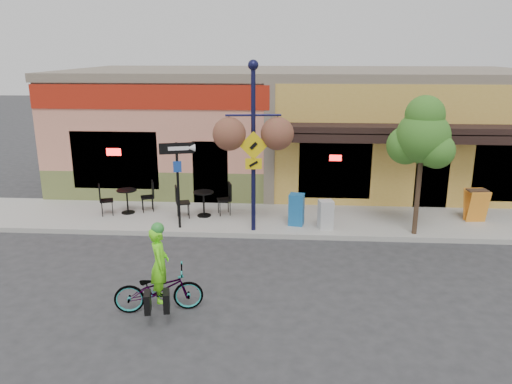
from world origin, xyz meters
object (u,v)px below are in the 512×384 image
building (298,126)px  bicycle (159,289)px  newspaper_box_grey (326,215)px  cyclist_rider (160,276)px  one_way_sign (178,186)px  lamp_post (253,148)px  newspaper_box_blue (296,209)px  street_tree (420,166)px

building → bicycle: size_ratio=9.97×
newspaper_box_grey → bicycle: bearing=-141.3°
cyclist_rider → one_way_sign: size_ratio=0.62×
bicycle → building: bearing=-26.9°
cyclist_rider → newspaper_box_grey: 6.08m
cyclist_rider → bicycle: bearing=78.0°
bicycle → cyclist_rider: bearing=-102.0°
one_way_sign → building: bearing=46.2°
lamp_post → one_way_sign: size_ratio=1.89×
bicycle → lamp_post: bearing=-31.7°
building → newspaper_box_blue: 6.35m
newspaper_box_grey → street_tree: 2.99m
cyclist_rider → street_tree: (6.24, 4.57, 1.35)m
building → street_tree: 7.44m
one_way_sign → newspaper_box_blue: 3.59m
cyclist_rider → newspaper_box_blue: size_ratio=1.66×
newspaper_box_grey → street_tree: street_tree is taller
newspaper_box_grey → newspaper_box_blue: bearing=148.6°
building → cyclist_rider: size_ratio=11.44×
lamp_post → newspaper_box_blue: size_ratio=5.06×
cyclist_rider → newspaper_box_grey: bearing=-49.5°
building → one_way_sign: size_ratio=7.09×
street_tree → newspaper_box_blue: bearing=171.2°
bicycle → lamp_post: lamp_post is taller
newspaper_box_blue → newspaper_box_grey: (0.86, -0.28, -0.05)m
bicycle → newspaper_box_blue: size_ratio=1.90×
newspaper_box_blue → newspaper_box_grey: newspaper_box_blue is taller
newspaper_box_blue → street_tree: bearing=1.6°
newspaper_box_blue → street_tree: size_ratio=0.24×
street_tree → building: bearing=116.4°
lamp_post → street_tree: 4.67m
building → cyclist_rider: building is taller
newspaper_box_blue → lamp_post: bearing=-146.9°
lamp_post → street_tree: bearing=-6.6°
building → lamp_post: 6.82m
one_way_sign → lamp_post: bearing=-16.8°
building → street_tree: building is taller
one_way_sign → bicycle: bearing=-98.6°
one_way_sign → newspaper_box_blue: size_ratio=2.67×
building → street_tree: bearing=-63.6°
building → newspaper_box_blue: size_ratio=18.94×
one_way_sign → newspaper_box_blue: one_way_sign is taller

